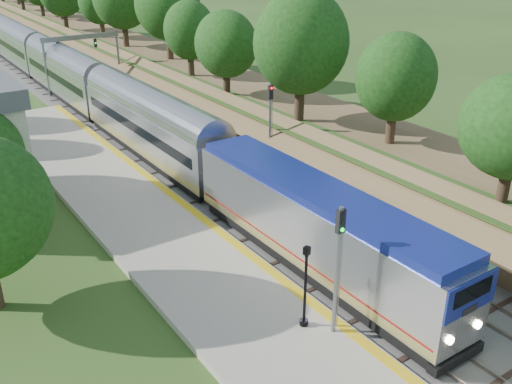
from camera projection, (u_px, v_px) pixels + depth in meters
trackbed at (68, 83)px, 66.61m from camera, size 9.50×170.00×0.28m
platform at (195, 266)px, 29.76m from camera, size 6.40×68.00×0.38m
yellow_stripe at (241, 248)px, 31.14m from camera, size 0.55×68.00×0.01m
embankment at (134, 59)px, 70.10m from camera, size 10.64×170.00×11.70m
signal_gantry at (81, 48)px, 61.11m from camera, size 8.40×0.38×6.20m
trees_behind_platform at (41, 187)px, 28.42m from camera, size 7.82×53.32×7.21m
train at (41, 61)px, 66.98m from camera, size 3.03×121.42×4.45m
lamppost_far at (305, 291)px, 24.31m from camera, size 0.39×0.39×3.93m
signal_platform at (338, 258)px, 23.13m from camera, size 0.35×0.28×5.97m
signal_farside at (270, 117)px, 41.01m from camera, size 0.35×0.27×6.29m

